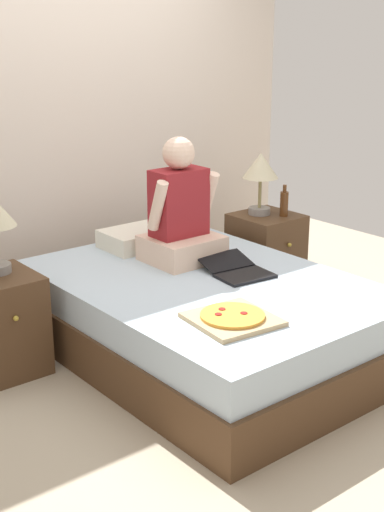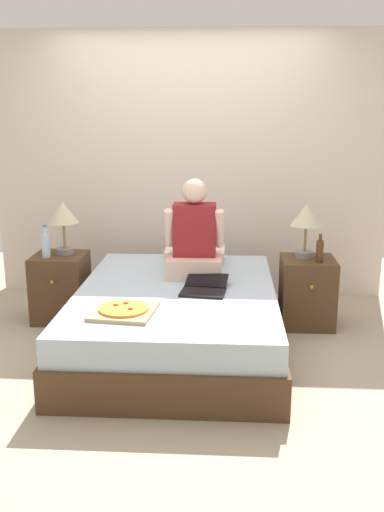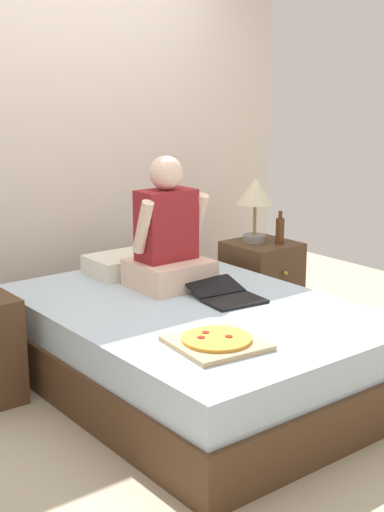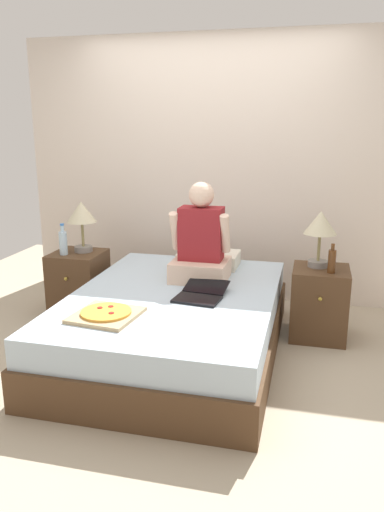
% 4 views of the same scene
% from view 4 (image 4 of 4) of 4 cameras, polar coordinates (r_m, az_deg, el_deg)
% --- Properties ---
extents(ground_plane, '(5.75, 5.75, 0.00)m').
position_cam_4_polar(ground_plane, '(3.89, -1.99, -10.87)').
color(ground_plane, tan).
extents(wall_back, '(3.75, 0.12, 2.50)m').
position_cam_4_polar(wall_back, '(4.90, 2.47, 9.76)').
color(wall_back, beige).
rests_on(wall_back, ground).
extents(bed, '(1.51, 2.13, 0.48)m').
position_cam_4_polar(bed, '(3.79, -2.03, -7.68)').
color(bed, '#4C331E').
rests_on(bed, ground).
extents(nightstand_left, '(0.44, 0.47, 0.58)m').
position_cam_4_polar(nightstand_left, '(4.63, -12.79, -3.07)').
color(nightstand_left, '#4C331E').
rests_on(nightstand_left, ground).
extents(lamp_on_left_nightstand, '(0.26, 0.26, 0.45)m').
position_cam_4_polar(lamp_on_left_nightstand, '(4.51, -12.50, 4.53)').
color(lamp_on_left_nightstand, gray).
rests_on(lamp_on_left_nightstand, nightstand_left).
extents(water_bottle, '(0.07, 0.07, 0.28)m').
position_cam_4_polar(water_bottle, '(4.49, -14.51, 1.54)').
color(water_bottle, silver).
rests_on(water_bottle, nightstand_left).
extents(nightstand_right, '(0.44, 0.47, 0.58)m').
position_cam_4_polar(nightstand_right, '(4.17, 14.32, -5.21)').
color(nightstand_right, '#4C331E').
rests_on(nightstand_right, ground).
extents(lamp_on_right_nightstand, '(0.26, 0.26, 0.45)m').
position_cam_4_polar(lamp_on_right_nightstand, '(4.05, 14.46, 3.25)').
color(lamp_on_right_nightstand, gray).
rests_on(lamp_on_right_nightstand, nightstand_right).
extents(beer_bottle, '(0.06, 0.06, 0.23)m').
position_cam_4_polar(beer_bottle, '(3.96, 15.69, -0.53)').
color(beer_bottle, '#512D14').
rests_on(beer_bottle, nightstand_right).
extents(pillow, '(0.52, 0.34, 0.12)m').
position_cam_4_polar(pillow, '(4.39, 1.92, -0.32)').
color(pillow, silver).
rests_on(pillow, bed).
extents(person_seated, '(0.47, 0.40, 0.78)m').
position_cam_4_polar(person_seated, '(3.95, 1.01, 1.36)').
color(person_seated, beige).
rests_on(person_seated, bed).
extents(laptop, '(0.36, 0.45, 0.07)m').
position_cam_4_polar(laptop, '(3.60, 0.94, -4.45)').
color(laptop, black).
rests_on(laptop, bed).
extents(pizza_box, '(0.44, 0.44, 0.05)m').
position_cam_4_polar(pizza_box, '(3.30, -9.79, -6.56)').
color(pizza_box, tan).
rests_on(pizza_box, bed).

